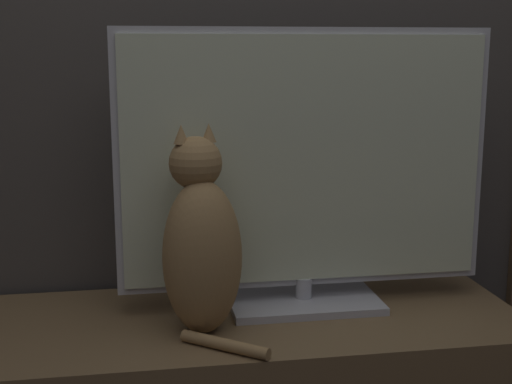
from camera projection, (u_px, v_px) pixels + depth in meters
name	position (u px, v px, depth m)	size (l,w,h in m)	color
tv	(305.00, 172.00, 1.85)	(0.98, 0.24, 0.73)	#B7B7BC
cat	(201.00, 246.00, 1.70)	(0.25, 0.31, 0.50)	#997547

